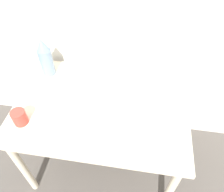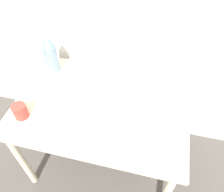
# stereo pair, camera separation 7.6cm
# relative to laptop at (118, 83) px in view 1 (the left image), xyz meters

# --- Properties ---
(desk) EXTENTS (1.13, 0.79, 0.73)m
(desk) POSITION_rel_laptop_xyz_m (-0.09, -0.17, -0.14)
(desk) COLOR beige
(desk) RESTS_ON ground_plane
(laptop) EXTENTS (0.32, 0.24, 0.24)m
(laptop) POSITION_rel_laptop_xyz_m (0.00, 0.00, 0.00)
(laptop) COLOR white
(laptop) RESTS_ON desk
(keyboard) EXTENTS (0.47, 0.18, 0.02)m
(keyboard) POSITION_rel_laptop_xyz_m (-0.03, -0.32, -0.04)
(keyboard) COLOR silver
(keyboard) RESTS_ON desk
(mouse) EXTENTS (0.06, 0.10, 0.03)m
(mouse) POSITION_rel_laptop_xyz_m (0.29, -0.27, -0.04)
(mouse) COLOR silver
(mouse) RESTS_ON desk
(vase) EXTENTS (0.10, 0.10, 0.30)m
(vase) POSITION_rel_laptop_xyz_m (-0.53, 0.08, 0.09)
(vase) COLOR slate
(vase) RESTS_ON desk
(mug) EXTENTS (0.09, 0.09, 0.10)m
(mug) POSITION_rel_laptop_xyz_m (-0.54, -0.38, -0.00)
(mug) COLOR #9E382D
(mug) RESTS_ON desk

